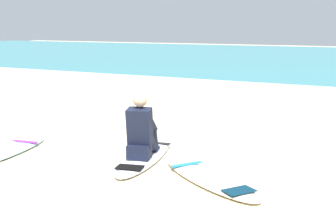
# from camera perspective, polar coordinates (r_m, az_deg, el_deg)

# --- Properties ---
(ground_plane) EXTENTS (80.00, 80.00, 0.00)m
(ground_plane) POSITION_cam_1_polar(r_m,az_deg,el_deg) (7.48, -5.49, -5.21)
(ground_plane) COLOR beige
(breaking_foam) EXTENTS (80.00, 0.90, 0.11)m
(breaking_foam) POSITION_cam_1_polar(r_m,az_deg,el_deg) (15.03, 12.50, 2.52)
(breaking_foam) COLOR white
(breaking_foam) RESTS_ON ground
(surfboard_main) EXTENTS (1.07, 2.32, 0.08)m
(surfboard_main) POSITION_cam_1_polar(r_m,az_deg,el_deg) (7.06, -2.81, -5.79)
(surfboard_main) COLOR silver
(surfboard_main) RESTS_ON ground
(surfer_seated) EXTENTS (0.51, 0.76, 0.95)m
(surfer_seated) POSITION_cam_1_polar(r_m,az_deg,el_deg) (6.81, -3.26, -2.91)
(surfer_seated) COLOR black
(surfer_seated) RESTS_ON surfboard_main
(surfboard_spare_near) EXTENTS (0.86, 2.18, 0.08)m
(surfboard_spare_near) POSITION_cam_1_polar(r_m,az_deg,el_deg) (7.63, -19.56, -5.16)
(surfboard_spare_near) COLOR #9ED1E5
(surfboard_spare_near) RESTS_ON ground
(surfboard_spare_far) EXTENTS (1.94, 1.51, 0.08)m
(surfboard_spare_far) POSITION_cam_1_polar(r_m,az_deg,el_deg) (6.07, 5.02, -8.50)
(surfboard_spare_far) COLOR #EFE5C6
(surfboard_spare_far) RESTS_ON ground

